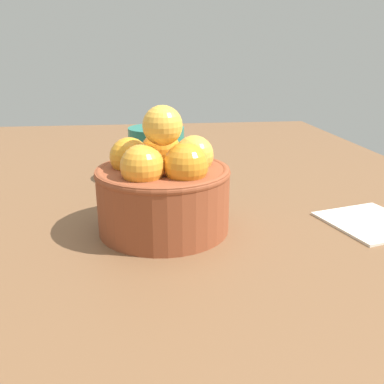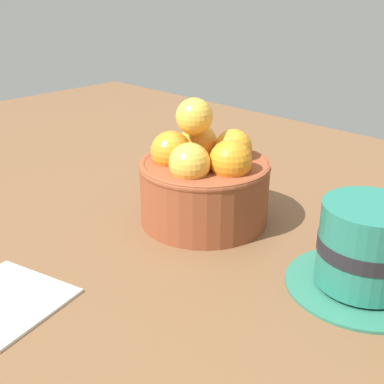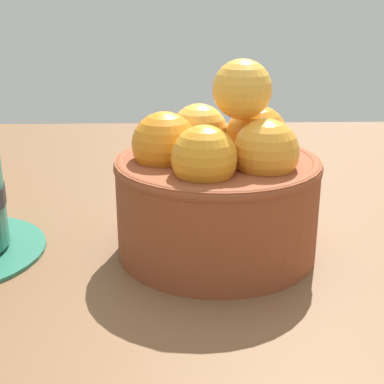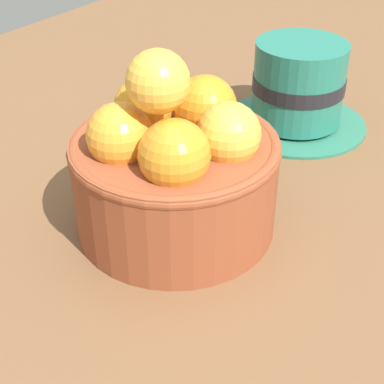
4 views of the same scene
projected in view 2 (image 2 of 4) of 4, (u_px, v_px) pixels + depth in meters
The scene contains 4 objects.
ground_plane at pixel (204, 232), 61.23cm from camera, with size 150.58×90.53×3.31cm, color brown.
terracotta_bowl at pixel (204, 179), 58.58cm from camera, with size 15.03×15.03×14.35cm.
coffee_cup at pixel (367, 250), 46.28cm from camera, with size 14.04×14.04×8.37cm.
folded_napkin at pixel (2, 300), 45.16cm from camera, with size 10.09×9.83×0.60cm, color white.
Camera 2 is at (36.98, -39.90, 26.90)cm, focal length 47.79 mm.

